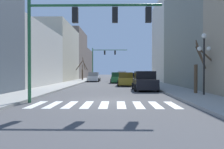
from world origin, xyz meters
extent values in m
plane|color=#4C4C4F|center=(0.00, 0.00, 0.00)|extent=(240.00, 240.00, 0.00)
cube|color=#9E9E99|center=(-6.01, 0.00, 0.07)|extent=(3.00, 90.00, 0.15)
cube|color=#9E9E99|center=(6.01, 0.00, 0.07)|extent=(3.00, 90.00, 0.15)
cube|color=beige|center=(-10.50, 13.23, 3.54)|extent=(6.00, 13.65, 7.07)
cube|color=#BCB299|center=(-10.50, 27.28, 5.07)|extent=(6.00, 14.45, 10.14)
cube|color=#66564C|center=(-10.50, 41.26, 5.89)|extent=(6.00, 13.51, 11.78)
cube|color=#66564C|center=(-10.50, 55.21, 4.27)|extent=(6.00, 14.39, 8.55)
cube|color=gray|center=(10.50, 11.63, 5.98)|extent=(6.00, 14.14, 11.96)
cube|color=beige|center=(10.50, 23.98, 6.72)|extent=(6.00, 10.56, 13.45)
cube|color=white|center=(-3.60, -1.42, 0.00)|extent=(0.45, 2.60, 0.01)
cube|color=white|center=(-2.70, -1.42, 0.00)|extent=(0.45, 2.60, 0.01)
cube|color=white|center=(-1.80, -1.42, 0.00)|extent=(0.45, 2.60, 0.01)
cube|color=white|center=(-0.90, -1.42, 0.00)|extent=(0.45, 2.60, 0.01)
cube|color=white|center=(0.00, -1.42, 0.00)|extent=(0.45, 2.60, 0.01)
cube|color=white|center=(0.90, -1.42, 0.00)|extent=(0.45, 2.60, 0.01)
cube|color=white|center=(1.80, -1.42, 0.00)|extent=(0.45, 2.60, 0.01)
cube|color=white|center=(2.70, -1.42, 0.00)|extent=(0.45, 2.60, 0.01)
cube|color=white|center=(3.60, -1.42, 0.00)|extent=(0.45, 2.60, 0.01)
cylinder|color=#236038|center=(-4.26, -0.70, 2.93)|extent=(0.18, 0.18, 5.86)
cylinder|color=#236038|center=(-0.55, -0.70, 5.46)|extent=(7.42, 0.14, 0.14)
cube|color=black|center=(-1.66, -0.70, 4.91)|extent=(0.32, 0.28, 0.84)
cube|color=black|center=(0.57, -0.70, 4.91)|extent=(0.32, 0.28, 0.84)
cube|color=black|center=(2.42, -0.70, 4.91)|extent=(0.32, 0.28, 0.84)
cylinder|color=#236038|center=(-4.26, 32.27, 3.33)|extent=(0.18, 0.18, 6.65)
cylinder|color=#236038|center=(-0.69, 32.27, 6.25)|extent=(7.14, 0.14, 0.14)
cube|color=black|center=(-1.76, 32.27, 5.70)|extent=(0.32, 0.28, 0.84)
cube|color=black|center=(0.38, 32.27, 5.70)|extent=(0.32, 0.28, 0.84)
cylinder|color=black|center=(6.72, 2.36, 2.10)|extent=(0.12, 0.12, 3.89)
sphere|color=white|center=(6.72, 2.36, 4.22)|extent=(0.36, 0.36, 0.36)
sphere|color=white|center=(6.40, 2.36, 3.34)|extent=(0.31, 0.31, 0.31)
sphere|color=white|center=(7.04, 2.36, 3.34)|extent=(0.31, 0.31, 0.31)
cube|color=silver|center=(-3.35, 25.93, 0.58)|extent=(1.81, 4.73, 0.81)
cube|color=slate|center=(-3.35, 25.93, 1.32)|extent=(1.67, 2.46, 0.66)
cylinder|color=black|center=(-4.27, 27.39, 0.32)|extent=(0.22, 0.64, 0.64)
cylinder|color=black|center=(-2.43, 27.39, 0.32)|extent=(0.22, 0.64, 0.64)
cylinder|color=black|center=(-4.27, 24.46, 0.32)|extent=(0.22, 0.64, 0.64)
cylinder|color=black|center=(-2.43, 24.46, 0.32)|extent=(0.22, 0.64, 0.64)
cube|color=white|center=(1.83, 32.62, 0.62)|extent=(1.81, 4.24, 0.89)
cube|color=gray|center=(1.83, 32.62, 1.44)|extent=(1.66, 2.20, 0.73)
cylinder|color=black|center=(0.91, 33.93, 0.32)|extent=(0.22, 0.64, 0.64)
cylinder|color=black|center=(2.76, 33.93, 0.32)|extent=(0.22, 0.64, 0.64)
cylinder|color=black|center=(0.91, 31.31, 0.32)|extent=(0.22, 0.64, 0.64)
cylinder|color=black|center=(2.76, 31.31, 0.32)|extent=(0.22, 0.64, 0.64)
cube|color=#236B38|center=(0.75, 21.21, 0.58)|extent=(1.78, 4.26, 0.81)
cube|color=#133A1E|center=(0.75, 21.21, 1.32)|extent=(1.64, 2.21, 0.67)
cylinder|color=black|center=(-0.16, 22.53, 0.32)|extent=(0.22, 0.64, 0.64)
cylinder|color=black|center=(1.66, 22.53, 0.32)|extent=(0.22, 0.64, 0.64)
cylinder|color=black|center=(-0.16, 19.89, 0.32)|extent=(0.22, 0.64, 0.64)
cylinder|color=black|center=(1.66, 19.89, 0.32)|extent=(0.22, 0.64, 0.64)
cube|color=black|center=(3.29, 7.58, 0.62)|extent=(1.93, 4.35, 0.89)
cube|color=black|center=(3.29, 7.58, 1.43)|extent=(1.78, 2.26, 0.73)
cylinder|color=black|center=(2.31, 8.93, 0.32)|extent=(0.22, 0.64, 0.64)
cylinder|color=black|center=(4.28, 8.93, 0.32)|extent=(0.22, 0.64, 0.64)
cylinder|color=black|center=(2.31, 6.23, 0.32)|extent=(0.22, 0.64, 0.64)
cylinder|color=black|center=(4.28, 6.23, 0.32)|extent=(0.22, 0.64, 0.64)
cube|color=#A38423|center=(1.79, 14.35, 0.58)|extent=(1.80, 4.23, 0.82)
cube|color=#594813|center=(1.79, 14.35, 1.33)|extent=(1.65, 2.20, 0.67)
cylinder|color=black|center=(0.87, 15.66, 0.32)|extent=(0.22, 0.64, 0.64)
cylinder|color=black|center=(2.70, 15.66, 0.32)|extent=(0.22, 0.64, 0.64)
cylinder|color=black|center=(0.87, 13.04, 0.32)|extent=(0.22, 0.64, 0.64)
cylinder|color=black|center=(2.70, 13.04, 0.32)|extent=(0.22, 0.64, 0.64)
cube|color=black|center=(3.31, 26.24, 0.56)|extent=(1.90, 4.47, 0.76)
cube|color=black|center=(3.31, 26.24, 1.25)|extent=(1.74, 2.33, 0.62)
cylinder|color=black|center=(2.34, 27.62, 0.32)|extent=(0.22, 0.64, 0.64)
cylinder|color=black|center=(4.28, 27.62, 0.32)|extent=(0.22, 0.64, 0.64)
cylinder|color=black|center=(2.34, 24.85, 0.32)|extent=(0.22, 0.64, 0.64)
cylinder|color=black|center=(4.28, 24.85, 0.32)|extent=(0.22, 0.64, 0.64)
cylinder|color=#7A705B|center=(5.06, 16.41, 0.52)|extent=(0.11, 0.11, 0.74)
cylinder|color=#7A705B|center=(5.25, 16.60, 0.52)|extent=(0.11, 0.11, 0.74)
cube|color=#235693|center=(5.16, 16.51, 1.18)|extent=(0.40, 0.40, 0.58)
sphere|color=brown|center=(5.16, 16.51, 1.60)|extent=(0.21, 0.21, 0.21)
cylinder|color=#235693|center=(5.01, 16.36, 1.14)|extent=(0.24, 0.23, 0.56)
cylinder|color=#235693|center=(5.31, 16.65, 1.14)|extent=(0.24, 0.23, 0.56)
cylinder|color=#473828|center=(-6.11, 30.45, 1.17)|extent=(0.29, 0.29, 2.04)
cylinder|color=#473828|center=(-6.90, 30.82, 2.87)|extent=(1.66, 0.95, 2.00)
cylinder|color=#473828|center=(-5.75, 29.96, 3.34)|extent=(0.80, 1.08, 2.55)
cylinder|color=#473828|center=(-6.14, 30.92, 2.51)|extent=(0.16, 1.04, 1.30)
cylinder|color=#473828|center=(-5.67, 31.02, 3.05)|extent=(0.96, 1.30, 2.04)
cylinder|color=brown|center=(6.60, 3.58, 1.22)|extent=(0.26, 0.26, 2.13)
cylinder|color=brown|center=(7.28, 3.18, 2.87)|extent=(1.42, 0.98, 1.74)
cylinder|color=brown|center=(6.80, 3.26, 3.02)|extent=(0.48, 0.73, 1.88)
cylinder|color=brown|center=(6.78, 3.10, 3.03)|extent=(0.42, 1.05, 2.16)
cylinder|color=brown|center=(7.01, 3.70, 2.81)|extent=(0.89, 0.34, 1.64)
camera|label=1|loc=(0.64, -12.89, 1.74)|focal=35.00mm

